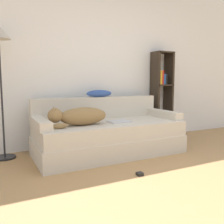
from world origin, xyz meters
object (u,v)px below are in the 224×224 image
laptop (119,121)px  throw_pillow (99,94)px  couch (109,138)px  dog (79,116)px  bookshelf (161,90)px  power_adapter (140,174)px

laptop → throw_pillow: bearing=98.7°
couch → dog: dog is taller
throw_pillow → bookshelf: bearing=4.4°
laptop → throw_pillow: size_ratio=0.70×
couch → bookshelf: bookshelf is taller
throw_pillow → dog: bearing=-135.8°
couch → laptop: size_ratio=6.97×
couch → power_adapter: bearing=-94.5°
laptop → bookshelf: bookshelf is taller
dog → bookshelf: bearing=18.3°
couch → power_adapter: (-0.07, -0.91, -0.21)m
dog → power_adapter: 1.08m
laptop → throw_pillow: throw_pillow is taller
bookshelf → power_adapter: bearing=-134.3°
couch → throw_pillow: throw_pillow is taller
dog → throw_pillow: 0.76m
laptop → bookshelf: (1.20, 0.59, 0.40)m
couch → throw_pillow: (0.03, 0.41, 0.61)m
bookshelf → couch: bearing=-158.9°
bookshelf → throw_pillow: bearing=-175.6°
dog → throw_pillow: size_ratio=1.86×
dog → laptop: dog is taller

